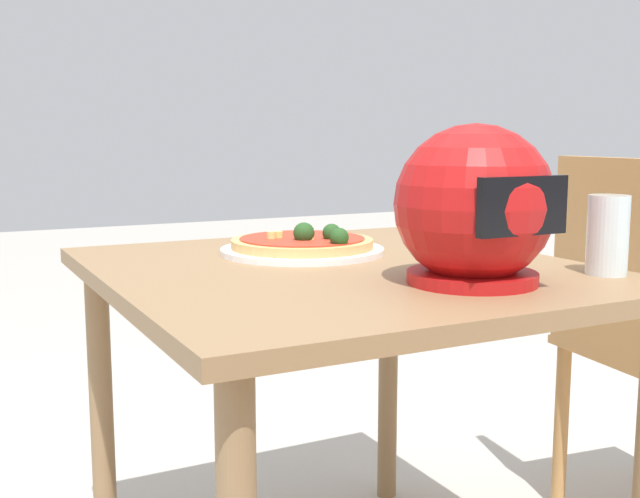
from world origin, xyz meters
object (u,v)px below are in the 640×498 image
Objects in this scene: motorcycle_helmet at (474,208)px; drinking_glass at (608,235)px; dining_table at (340,314)px; pizza at (303,242)px.

motorcycle_helmet is 0.27m from drinking_glass.
drinking_glass is (-0.36, 0.30, 0.16)m from dining_table.
motorcycle_helmet reaches higher than dining_table.
drinking_glass is (-0.36, 0.45, 0.04)m from pizza.
pizza is at bearing -51.36° from drinking_glass.
dining_table is at bearing -39.34° from drinking_glass.
pizza is 2.10× the size of drinking_glass.
dining_table is 6.77× the size of drinking_glass.
pizza is at bearing -75.81° from motorcycle_helmet.
pizza reaches higher than dining_table.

